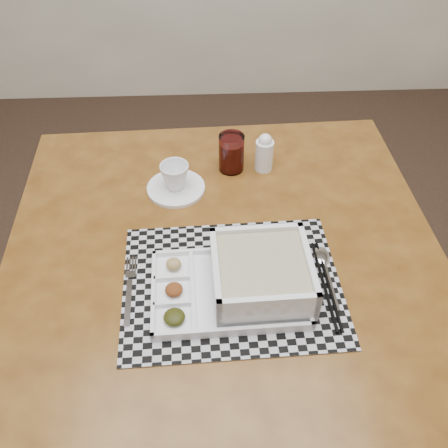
% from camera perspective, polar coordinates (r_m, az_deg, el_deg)
% --- Properties ---
extents(dining_table, '(1.03, 1.03, 0.75)m').
position_cam_1_polar(dining_table, '(1.20, -0.03, -5.26)').
color(dining_table, '#4D290E').
rests_on(dining_table, ground).
extents(placemat, '(0.48, 0.38, 0.00)m').
position_cam_1_polar(placemat, '(1.07, 0.90, -6.88)').
color(placemat, '#B2B1B9').
rests_on(placemat, dining_table).
extents(serving_tray, '(0.34, 0.23, 0.09)m').
position_cam_1_polar(serving_tray, '(1.04, 3.32, -6.20)').
color(serving_tray, white).
rests_on(serving_tray, placemat).
extents(fork, '(0.02, 0.19, 0.00)m').
position_cam_1_polar(fork, '(1.08, -10.72, -7.23)').
color(fork, silver).
rests_on(fork, placemat).
extents(spoon, '(0.04, 0.18, 0.01)m').
position_cam_1_polar(spoon, '(1.13, 11.24, -4.08)').
color(spoon, silver).
rests_on(spoon, placemat).
extents(chopsticks, '(0.03, 0.24, 0.01)m').
position_cam_1_polar(chopsticks, '(1.09, 11.60, -6.79)').
color(chopsticks, black).
rests_on(chopsticks, placemat).
extents(saucer, '(0.15, 0.15, 0.01)m').
position_cam_1_polar(saucer, '(1.30, -5.51, 4.10)').
color(saucer, white).
rests_on(saucer, dining_table).
extents(cup, '(0.09, 0.09, 0.07)m').
position_cam_1_polar(cup, '(1.27, -5.63, 5.46)').
color(cup, white).
rests_on(cup, saucer).
extents(juice_glass, '(0.07, 0.07, 0.10)m').
position_cam_1_polar(juice_glass, '(1.33, 0.85, 8.01)').
color(juice_glass, white).
rests_on(juice_glass, dining_table).
extents(creamer_bottle, '(0.05, 0.05, 0.11)m').
position_cam_1_polar(creamer_bottle, '(1.34, 4.63, 8.13)').
color(creamer_bottle, white).
rests_on(creamer_bottle, dining_table).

